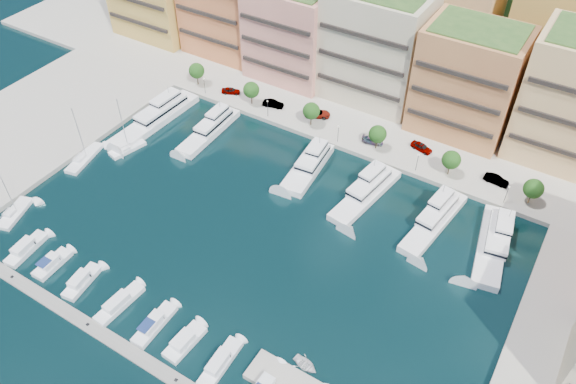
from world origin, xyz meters
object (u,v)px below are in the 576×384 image
at_px(cruiser_2, 82,282).
at_px(yacht_6, 493,241).
at_px(yacht_1, 211,129).
at_px(cruiser_3, 119,304).
at_px(lamppost_2, 338,131).
at_px(tender_0, 305,365).
at_px(lamppost_4, 507,192).
at_px(sailboat_2, 127,149).
at_px(yacht_5, 435,218).
at_px(cruiser_5, 185,342).
at_px(yacht_0, 158,116).
at_px(tree_2, 311,111).
at_px(cruiser_6, 220,363).
at_px(tree_0, 197,71).
at_px(tree_1, 251,90).
at_px(car_4, 422,147).
at_px(tree_3, 378,134).
at_px(cruiser_4, 154,325).
at_px(lamppost_0, 204,83).
at_px(tree_5, 534,189).
at_px(car_1, 273,104).
at_px(lamppost_1, 268,106).
at_px(yacht_4, 367,192).
at_px(sailboat_1, 84,159).
at_px(tree_4, 451,160).
at_px(lamppost_3, 418,160).
at_px(cruiser_1, 52,264).
at_px(yacht_3, 309,164).
at_px(car_2, 317,113).
at_px(car_5, 496,180).
at_px(car_0, 231,91).
at_px(cruiser_0, 26,249).

bearing_deg(cruiser_2, yacht_6, 38.41).
distance_m(yacht_1, cruiser_3, 47.64).
distance_m(lamppost_2, tender_0, 53.61).
bearing_deg(yacht_6, lamppost_4, 96.78).
bearing_deg(sailboat_2, yacht_5, 12.35).
distance_m(yacht_5, cruiser_5, 50.37).
xyz_separation_m(yacht_0, tender_0, (60.04, -35.89, -0.79)).
xyz_separation_m(tree_2, cruiser_6, (17.95, -58.10, -4.20)).
height_order(tree_0, yacht_0, tree_0).
bearing_deg(tree_1, car_4, 6.32).
height_order(tree_3, cruiser_4, tree_3).
height_order(tree_1, lamppost_0, tree_1).
bearing_deg(cruiser_5, lamppost_0, 125.08).
height_order(tree_5, lamppost_2, tree_5).
height_order(yacht_1, car_1, yacht_1).
relative_size(lamppost_1, yacht_4, 0.21).
relative_size(yacht_4, car_1, 4.04).
bearing_deg(sailboat_1, tree_3, 34.10).
distance_m(lamppost_4, car_4, 20.78).
relative_size(tree_4, tree_5, 1.00).
bearing_deg(lamppost_2, tree_3, 16.04).
bearing_deg(tree_1, yacht_6, -12.37).
distance_m(lamppost_3, cruiser_3, 62.70).
relative_size(tree_2, sailboat_2, 0.43).
bearing_deg(lamppost_3, lamppost_2, 180.00).
bearing_deg(lamppost_3, cruiser_2, -123.53).
bearing_deg(cruiser_1, lamppost_1, 81.59).
bearing_deg(tree_5, car_4, 169.21).
relative_size(yacht_3, car_2, 2.92).
bearing_deg(cruiser_2, cruiser_4, -0.11).
bearing_deg(lamppost_1, cruiser_4, -74.88).
xyz_separation_m(yacht_3, cruiser_2, (-17.65, -45.87, -0.66)).
distance_m(car_1, car_5, 52.01).
distance_m(tree_2, yacht_3, 14.37).
distance_m(lamppost_3, car_0, 48.87).
relative_size(tree_0, yacht_1, 0.30).
bearing_deg(car_2, cruiser_4, 163.17).
bearing_deg(yacht_6, lamppost_1, 168.60).
relative_size(tree_0, tree_2, 1.00).
xyz_separation_m(tree_5, yacht_0, (-79.23, -15.70, -3.53)).
bearing_deg(lamppost_1, tree_3, 5.06).
relative_size(tree_5, lamppost_4, 1.35).
distance_m(yacht_0, car_4, 59.24).
height_order(cruiser_0, car_5, car_5).
xyz_separation_m(lamppost_1, cruiser_6, (27.95, -55.80, -3.28)).
height_order(lamppost_2, car_5, lamppost_2).
relative_size(tree_0, car_1, 1.15).
bearing_deg(sailboat_2, cruiser_6, -32.72).
relative_size(tree_4, yacht_6, 0.28).
bearing_deg(yacht_0, lamppost_1, 32.26).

